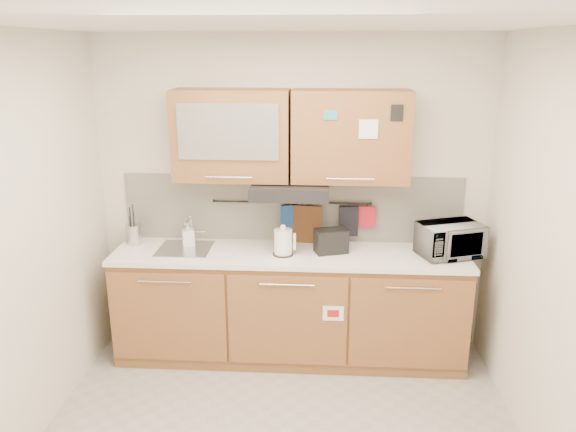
# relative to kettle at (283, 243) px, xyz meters

# --- Properties ---
(ceiling) EXTENTS (3.20, 3.20, 0.00)m
(ceiling) POSITION_rel_kettle_xyz_m (0.05, -1.13, 1.58)
(ceiling) COLOR white
(ceiling) RESTS_ON wall_back
(wall_back) EXTENTS (3.20, 0.00, 3.20)m
(wall_back) POSITION_rel_kettle_xyz_m (0.05, 0.37, 0.28)
(wall_back) COLOR silver
(wall_back) RESTS_ON ground
(wall_left) EXTENTS (0.00, 3.00, 3.00)m
(wall_left) POSITION_rel_kettle_xyz_m (-1.55, -1.13, 0.28)
(wall_left) COLOR silver
(wall_left) RESTS_ON ground
(wall_right) EXTENTS (0.00, 3.00, 3.00)m
(wall_right) POSITION_rel_kettle_xyz_m (1.65, -1.13, 0.28)
(wall_right) COLOR silver
(wall_right) RESTS_ON ground
(base_cabinet) EXTENTS (2.80, 0.64, 0.88)m
(base_cabinet) POSITION_rel_kettle_xyz_m (0.05, 0.06, -0.61)
(base_cabinet) COLOR brown
(base_cabinet) RESTS_ON floor
(countertop) EXTENTS (2.82, 0.62, 0.04)m
(countertop) POSITION_rel_kettle_xyz_m (0.05, 0.06, -0.12)
(countertop) COLOR white
(countertop) RESTS_ON base_cabinet
(backsplash) EXTENTS (2.80, 0.02, 0.56)m
(backsplash) POSITION_rel_kettle_xyz_m (0.05, 0.36, 0.18)
(backsplash) COLOR silver
(backsplash) RESTS_ON countertop
(upper_cabinets) EXTENTS (1.82, 0.37, 0.70)m
(upper_cabinets) POSITION_rel_kettle_xyz_m (0.04, 0.19, 0.81)
(upper_cabinets) COLOR brown
(upper_cabinets) RESTS_ON wall_back
(range_hood) EXTENTS (0.60, 0.46, 0.10)m
(range_hood) POSITION_rel_kettle_xyz_m (0.05, 0.12, 0.40)
(range_hood) COLOR black
(range_hood) RESTS_ON upper_cabinets
(sink) EXTENTS (0.42, 0.40, 0.26)m
(sink) POSITION_rel_kettle_xyz_m (-0.80, 0.08, -0.09)
(sink) COLOR silver
(sink) RESTS_ON countertop
(utensil_rail) EXTENTS (1.30, 0.02, 0.02)m
(utensil_rail) POSITION_rel_kettle_xyz_m (0.05, 0.32, 0.24)
(utensil_rail) COLOR black
(utensil_rail) RESTS_ON backsplash
(utensil_crock) EXTENTS (0.14, 0.14, 0.33)m
(utensil_crock) POSITION_rel_kettle_xyz_m (-1.25, 0.18, -0.01)
(utensil_crock) COLOR #B7B7BC
(utensil_crock) RESTS_ON countertop
(kettle) EXTENTS (0.18, 0.16, 0.25)m
(kettle) POSITION_rel_kettle_xyz_m (0.00, 0.00, 0.00)
(kettle) COLOR white
(kettle) RESTS_ON countertop
(toaster) EXTENTS (0.28, 0.22, 0.19)m
(toaster) POSITION_rel_kettle_xyz_m (0.37, 0.08, -0.00)
(toaster) COLOR black
(toaster) RESTS_ON countertop
(microwave) EXTENTS (0.55, 0.46, 0.26)m
(microwave) POSITION_rel_kettle_xyz_m (1.30, 0.07, 0.03)
(microwave) COLOR #999999
(microwave) RESTS_ON countertop
(soap_bottle) EXTENTS (0.12, 0.12, 0.21)m
(soap_bottle) POSITION_rel_kettle_xyz_m (-0.79, 0.15, 0.01)
(soap_bottle) COLOR #999999
(soap_bottle) RESTS_ON countertop
(cutting_board) EXTENTS (0.32, 0.06, 0.40)m
(cutting_board) POSITION_rel_kettle_xyz_m (0.14, 0.31, 0.02)
(cutting_board) COLOR brown
(cutting_board) RESTS_ON utensil_rail
(oven_mitt) EXTENTS (0.13, 0.07, 0.21)m
(oven_mitt) POSITION_rel_kettle_xyz_m (0.02, 0.31, 0.12)
(oven_mitt) COLOR #214C97
(oven_mitt) RESTS_ON utensil_rail
(dark_pouch) EXTENTS (0.16, 0.05, 0.25)m
(dark_pouch) POSITION_rel_kettle_xyz_m (0.52, 0.31, 0.10)
(dark_pouch) COLOR black
(dark_pouch) RESTS_ON utensil_rail
(pot_holder) EXTENTS (0.14, 0.05, 0.18)m
(pot_holder) POSITION_rel_kettle_xyz_m (0.67, 0.31, 0.13)
(pot_holder) COLOR #B51827
(pot_holder) RESTS_ON utensil_rail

